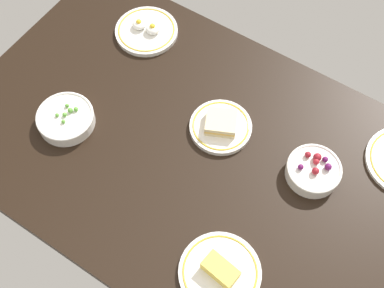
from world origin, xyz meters
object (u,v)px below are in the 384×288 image
Objects in this scene: plate_eggs at (146,30)px; bowl_peas at (66,119)px; bowl_berries at (313,170)px; plate_cheese at (220,272)px; plate_sandwich at (221,126)px.

plate_eggs is 1.22× the size of bowl_peas.
bowl_berries is 0.72× the size of plate_cheese.
plate_eggs is 66.76cm from bowl_berries.
bowl_berries reaches higher than plate_eggs.
plate_sandwich is 40.19cm from plate_cheese.
bowl_peas is 59.06cm from plate_cheese.
plate_sandwich is at bearing -149.43° from bowl_peas.
plate_sandwich is 42.78cm from bowl_peas.
bowl_berries is 68.27cm from bowl_peas.
bowl_berries is 36.14cm from plate_cheese.
plate_sandwich is 27.51cm from bowl_berries.
bowl_peas is at bearing 30.57° from plate_sandwich.
plate_cheese is (-58.25, 51.34, 0.10)cm from plate_eggs.
bowl_peas is (36.83, 21.76, 0.61)cm from plate_sandwich.
plate_eggs is 77.64cm from plate_cheese.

